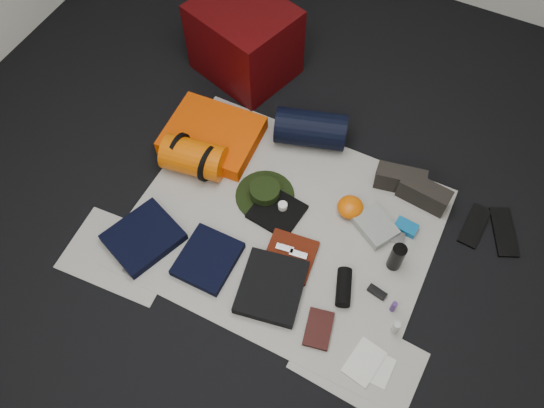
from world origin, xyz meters
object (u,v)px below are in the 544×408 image
at_px(navy_duffel, 311,129).
at_px(red_cabinet, 245,41).
at_px(sleeping_pad, 212,135).
at_px(stuff_sack, 194,158).
at_px(compact_camera, 395,237).
at_px(water_bottle, 397,257).
at_px(paperback_book, 319,329).

bearing_deg(navy_duffel, red_cabinet, 133.12).
xyz_separation_m(sleeping_pad, stuff_sack, (0.01, -0.22, 0.05)).
xyz_separation_m(red_cabinet, compact_camera, (1.32, -0.76, -0.22)).
bearing_deg(red_cabinet, compact_camera, -12.97).
height_order(stuff_sack, compact_camera, stuff_sack).
relative_size(navy_duffel, water_bottle, 2.21).
bearing_deg(navy_duffel, water_bottle, -54.20).
height_order(stuff_sack, water_bottle, stuff_sack).
height_order(sleeping_pad, compact_camera, sleeping_pad).
distance_m(red_cabinet, water_bottle, 1.64).
distance_m(stuff_sack, navy_duffel, 0.71).
distance_m(sleeping_pad, paperback_book, 1.31).
bearing_deg(paperback_book, red_cabinet, 117.17).
height_order(water_bottle, paperback_book, water_bottle).
relative_size(stuff_sack, water_bottle, 1.88).
relative_size(navy_duffel, compact_camera, 4.27).
height_order(red_cabinet, compact_camera, red_cabinet).
relative_size(sleeping_pad, navy_duffel, 1.29).
bearing_deg(compact_camera, stuff_sack, 177.34).
xyz_separation_m(red_cabinet, navy_duffel, (0.63, -0.36, -0.13)).
distance_m(red_cabinet, compact_camera, 1.53).
distance_m(red_cabinet, stuff_sack, 0.86).
xyz_separation_m(compact_camera, paperback_book, (-0.16, -0.65, -0.01)).
bearing_deg(navy_duffel, sleeping_pad, -170.56).
height_order(red_cabinet, water_bottle, red_cabinet).
bearing_deg(red_cabinet, water_bottle, -16.64).
relative_size(sleeping_pad, stuff_sack, 1.52).
distance_m(sleeping_pad, navy_duffel, 0.59).
distance_m(sleeping_pad, water_bottle, 1.29).
distance_m(stuff_sack, water_bottle, 1.25).
relative_size(stuff_sack, compact_camera, 3.63).
relative_size(sleeping_pad, paperback_book, 2.77).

